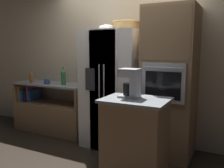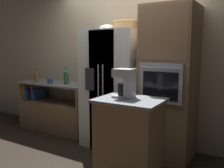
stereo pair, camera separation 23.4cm
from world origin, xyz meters
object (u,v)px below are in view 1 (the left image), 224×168
(wicker_basket, at_px, (126,25))
(coffee_maker, at_px, (132,82))
(bottle_short, at_px, (63,77))
(refrigerator, at_px, (113,89))
(wall_oven, at_px, (170,83))
(mug, at_px, (47,82))
(bottle_tall, at_px, (31,77))
(fruit_bowl, at_px, (107,27))

(wicker_basket, xyz_separation_m, coffee_maker, (0.49, -0.95, -0.70))
(bottle_short, bearing_deg, coffee_maker, -28.59)
(refrigerator, height_order, bottle_short, refrigerator)
(wall_oven, height_order, mug, wall_oven)
(wall_oven, xyz_separation_m, mug, (-2.15, -0.07, -0.11))
(bottle_short, bearing_deg, wicker_basket, 2.61)
(refrigerator, xyz_separation_m, wicker_basket, (0.17, 0.09, 0.96))
(refrigerator, xyz_separation_m, wall_oven, (0.87, 0.02, 0.15))
(wall_oven, distance_m, coffee_maker, 0.91)
(bottle_tall, bearing_deg, refrigerator, 0.95)
(wall_oven, relative_size, coffee_maker, 6.45)
(refrigerator, xyz_separation_m, bottle_tall, (-1.66, -0.03, 0.10))
(wicker_basket, xyz_separation_m, bottle_tall, (-1.83, -0.12, -0.87))
(refrigerator, relative_size, wicker_basket, 4.36)
(fruit_bowl, xyz_separation_m, bottle_short, (-0.87, 0.02, -0.80))
(coffee_maker, bearing_deg, mug, 157.45)
(wall_oven, xyz_separation_m, coffee_maker, (-0.21, -0.88, 0.11))
(wall_oven, bearing_deg, wicker_basket, 174.06)
(bottle_short, bearing_deg, bottle_tall, -174.38)
(mug, bearing_deg, bottle_short, 17.07)
(bottle_tall, bearing_deg, bottle_short, 5.62)
(bottle_tall, xyz_separation_m, bottle_short, (0.68, 0.07, 0.03))
(bottle_tall, xyz_separation_m, mug, (0.38, -0.02, -0.06))
(refrigerator, height_order, fruit_bowl, fruit_bowl)
(refrigerator, height_order, wicker_basket, wicker_basket)
(bottle_tall, bearing_deg, coffee_maker, -19.65)
(refrigerator, relative_size, coffee_maker, 5.56)
(wicker_basket, relative_size, coffee_maker, 1.28)
(refrigerator, bearing_deg, wall_oven, 1.28)
(bottle_short, height_order, mug, bottle_short)
(wall_oven, distance_m, bottle_tall, 2.53)
(wall_oven, height_order, wicker_basket, wall_oven)
(bottle_tall, distance_m, bottle_short, 0.68)
(fruit_bowl, bearing_deg, mug, -176.76)
(refrigerator, xyz_separation_m, bottle_short, (-0.98, 0.04, 0.13))
(wicker_basket, bearing_deg, bottle_short, -177.39)
(wicker_basket, relative_size, bottle_tall, 1.75)
(bottle_tall, bearing_deg, fruit_bowl, 1.56)
(mug, height_order, coffee_maker, coffee_maker)
(mug, bearing_deg, refrigerator, 2.30)
(mug, xyz_separation_m, coffee_maker, (1.94, -0.80, 0.22))
(fruit_bowl, bearing_deg, coffee_maker, -48.58)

